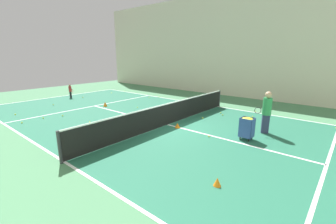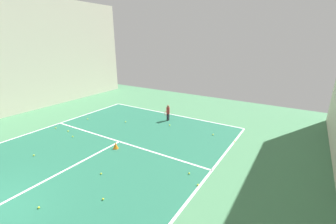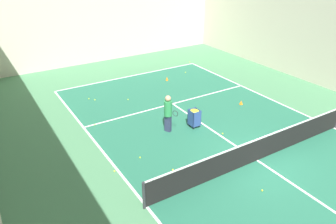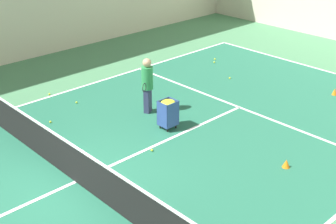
# 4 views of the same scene
# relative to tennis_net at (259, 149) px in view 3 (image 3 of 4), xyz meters

# --- Properties ---
(ground_plane) EXTENTS (35.77, 35.77, 0.00)m
(ground_plane) POSITION_rel_tennis_net_xyz_m (0.00, 0.00, -0.56)
(ground_plane) COLOR #477F56
(court_playing_area) EXTENTS (10.24, 23.34, 0.00)m
(court_playing_area) POSITION_rel_tennis_net_xyz_m (0.00, 0.00, -0.55)
(court_playing_area) COLOR #23664C
(court_playing_area) RESTS_ON ground
(line_baseline_far) EXTENTS (10.24, 0.10, 0.00)m
(line_baseline_far) POSITION_rel_tennis_net_xyz_m (0.00, 11.67, -0.55)
(line_baseline_far) COLOR white
(line_baseline_far) RESTS_ON ground
(line_sideline_left) EXTENTS (0.10, 23.34, 0.00)m
(line_sideline_left) POSITION_rel_tennis_net_xyz_m (-5.12, 0.00, -0.55)
(line_sideline_left) COLOR white
(line_sideline_left) RESTS_ON ground
(line_sideline_right) EXTENTS (0.10, 23.34, 0.00)m
(line_sideline_right) POSITION_rel_tennis_net_xyz_m (5.12, 0.00, -0.55)
(line_sideline_right) COLOR white
(line_sideline_right) RESTS_ON ground
(line_service_far) EXTENTS (10.24, 0.10, 0.00)m
(line_service_far) POSITION_rel_tennis_net_xyz_m (0.00, 6.42, -0.55)
(line_service_far) COLOR white
(line_service_far) RESTS_ON ground
(line_centre_service) EXTENTS (0.10, 12.83, 0.00)m
(line_centre_service) POSITION_rel_tennis_net_xyz_m (0.00, 0.00, -0.55)
(line_centre_service) COLOR white
(line_centre_service) RESTS_ON ground
(hall_enclosure_far) EXTENTS (18.67, 0.15, 8.13)m
(hall_enclosure_far) POSITION_rel_tennis_net_xyz_m (0.00, 15.96, 3.51)
(hall_enclosure_far) COLOR beige
(hall_enclosure_far) RESTS_ON ground
(tennis_net) EXTENTS (10.54, 0.10, 1.07)m
(tennis_net) POSITION_rel_tennis_net_xyz_m (0.00, 0.00, 0.00)
(tennis_net) COLOR #2D2D33
(tennis_net) RESTS_ON ground
(coach_at_net) EXTENTS (0.52, 0.68, 1.83)m
(coach_at_net) POSITION_rel_tennis_net_xyz_m (-1.82, 3.97, 0.49)
(coach_at_net) COLOR #2D3351
(coach_at_net) RESTS_ON ground
(ball_cart) EXTENTS (0.45, 0.50, 0.92)m
(ball_cart) POSITION_rel_tennis_net_xyz_m (-0.53, 3.66, 0.08)
(ball_cart) COLOR #2D478C
(ball_cart) RESTS_ON ground
(training_cone_0) EXTENTS (0.21, 0.21, 0.23)m
(training_cone_0) POSITION_rel_tennis_net_xyz_m (3.19, 4.36, -0.44)
(training_cone_0) COLOR orange
(training_cone_0) RESTS_ON ground
(training_cone_1) EXTENTS (0.25, 0.25, 0.23)m
(training_cone_1) POSITION_rel_tennis_net_xyz_m (0.06, 0.62, -0.44)
(training_cone_1) COLOR orange
(training_cone_1) RESTS_ON ground
(training_cone_3) EXTENTS (0.17, 0.17, 0.24)m
(training_cone_3) POSITION_rel_tennis_net_xyz_m (1.64, 9.68, -0.43)
(training_cone_3) COLOR orange
(training_cone_3) RESTS_ON ground
(tennis_ball_4) EXTENTS (0.07, 0.07, 0.07)m
(tennis_ball_4) POSITION_rel_tennis_net_xyz_m (-3.99, 2.66, -0.52)
(tennis_ball_4) COLOR yellow
(tennis_ball_4) RESTS_ON ground
(tennis_ball_5) EXTENTS (0.07, 0.07, 0.07)m
(tennis_ball_5) POSITION_rel_tennis_net_xyz_m (-5.26, 2.36, -0.52)
(tennis_ball_5) COLOR yellow
(tennis_ball_5) RESTS_ON ground
(tennis_ball_6) EXTENTS (0.07, 0.07, 0.07)m
(tennis_ball_6) POSITION_rel_tennis_net_xyz_m (0.18, 2.37, -0.52)
(tennis_ball_6) COLOR yellow
(tennis_ball_6) RESTS_ON ground
(tennis_ball_8) EXTENTS (0.07, 0.07, 0.07)m
(tennis_ball_8) POSITION_rel_tennis_net_xyz_m (-3.76, 9.46, -0.52)
(tennis_ball_8) COLOR yellow
(tennis_ball_8) RESTS_ON ground
(tennis_ball_13) EXTENTS (0.07, 0.07, 0.07)m
(tennis_ball_13) POSITION_rel_tennis_net_xyz_m (-3.30, 1.24, -0.52)
(tennis_ball_13) COLOR yellow
(tennis_ball_13) RESTS_ON ground
(tennis_ball_14) EXTENTS (0.07, 0.07, 0.07)m
(tennis_ball_14) POSITION_rel_tennis_net_xyz_m (-1.89, 8.20, -0.52)
(tennis_ball_14) COLOR yellow
(tennis_ball_14) RESTS_ON ground
(tennis_ball_15) EXTENTS (0.07, 0.07, 0.07)m
(tennis_ball_15) POSITION_rel_tennis_net_xyz_m (-1.25, -1.46, -0.52)
(tennis_ball_15) COLOR yellow
(tennis_ball_15) RESTS_ON ground
(tennis_ball_16) EXTENTS (0.07, 0.07, 0.07)m
(tennis_ball_16) POSITION_rel_tennis_net_xyz_m (5.11, 12.00, -0.52)
(tennis_ball_16) COLOR yellow
(tennis_ball_16) RESTS_ON ground
(tennis_ball_17) EXTENTS (0.07, 0.07, 0.07)m
(tennis_ball_17) POSITION_rel_tennis_net_xyz_m (3.51, 10.25, -0.52)
(tennis_ball_17) COLOR yellow
(tennis_ball_17) RESTS_ON ground
(tennis_ball_20) EXTENTS (0.07, 0.07, 0.07)m
(tennis_ball_20) POSITION_rel_tennis_net_xyz_m (-2.01, 0.73, -0.52)
(tennis_ball_20) COLOR yellow
(tennis_ball_20) RESTS_ON ground
(tennis_ball_21) EXTENTS (0.07, 0.07, 0.07)m
(tennis_ball_21) POSITION_rel_tennis_net_xyz_m (-3.52, 9.14, -0.52)
(tennis_ball_21) COLOR yellow
(tennis_ball_21) RESTS_ON ground
(tennis_ball_22) EXTENTS (0.07, 0.07, 0.07)m
(tennis_ball_22) POSITION_rel_tennis_net_xyz_m (-4.58, 6.34, -0.52)
(tennis_ball_22) COLOR yellow
(tennis_ball_22) RESTS_ON ground
(tennis_ball_26) EXTENTS (0.07, 0.07, 0.07)m
(tennis_ball_26) POSITION_rel_tennis_net_xyz_m (-3.65, 0.94, -0.52)
(tennis_ball_26) COLOR yellow
(tennis_ball_26) RESTS_ON ground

